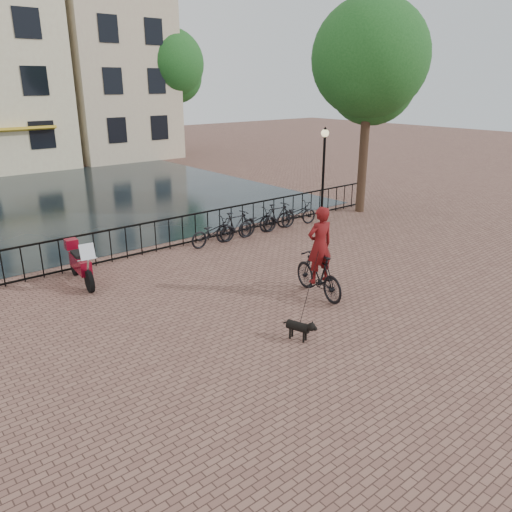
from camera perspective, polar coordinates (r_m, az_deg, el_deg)
ground at (r=10.47m, az=10.70°, el=-10.43°), size 100.00×100.00×0.00m
canal_water at (r=24.59m, az=-21.86°, el=5.84°), size 20.00×20.00×0.00m
railing at (r=16.10m, az=-11.42°, el=2.19°), size 20.00×0.05×1.02m
canal_house_right at (r=38.98m, az=-16.98°, el=20.72°), size 7.00×9.00×13.30m
tree_near_right at (r=20.89m, az=12.91°, el=21.13°), size 4.48×4.48×8.24m
tree_far_right at (r=37.89m, az=-9.82°, el=20.84°), size 4.76×4.76×8.76m
lamp_post at (r=19.74m, az=7.77°, el=11.08°), size 0.30×0.30×3.45m
cyclist at (r=12.44m, az=7.24°, el=-0.16°), size 0.93×2.04×2.70m
dog at (r=10.58m, az=4.83°, el=-8.32°), size 0.45×0.75×0.48m
motorcycle at (r=14.03m, az=-19.48°, el=-0.37°), size 0.64×1.94×1.36m
parked_bike_0 at (r=16.52m, az=-4.92°, el=2.74°), size 1.72×0.62×0.90m
parked_bike_1 at (r=17.04m, az=-2.30°, el=3.48°), size 1.67×0.48×1.00m
parked_bike_2 at (r=17.62m, az=0.16°, el=3.87°), size 1.72×0.61×0.90m
parked_bike_3 at (r=18.21m, az=2.47°, el=4.52°), size 1.68×0.52×1.00m
parked_bike_4 at (r=18.85m, az=4.62°, el=4.83°), size 1.79×0.88×0.90m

